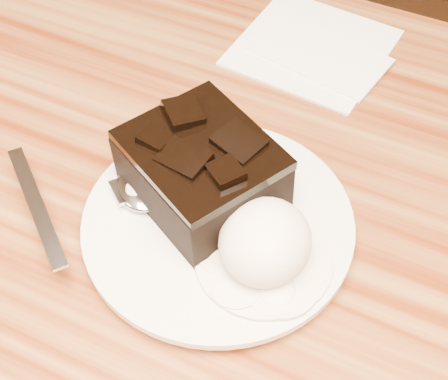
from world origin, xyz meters
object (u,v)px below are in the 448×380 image
at_px(plate, 218,227).
at_px(ice_cream_scoop, 265,242).
at_px(brownie, 202,174).
at_px(spoon, 138,191).
at_px(napkin, 312,46).

height_order(plate, ice_cream_scoop, ice_cream_scoop).
bearing_deg(brownie, spoon, -153.08).
xyz_separation_m(spoon, napkin, (0.05, 0.24, -0.02)).
relative_size(plate, spoon, 1.11).
xyz_separation_m(plate, ice_cream_scoop, (0.04, -0.02, 0.03)).
xyz_separation_m(ice_cream_scoop, spoon, (-0.11, 0.01, -0.02)).
bearing_deg(brownie, ice_cream_scoop, -27.77).
bearing_deg(ice_cream_scoop, plate, 158.35).
height_order(brownie, ice_cream_scoop, same).
bearing_deg(ice_cream_scoop, napkin, 103.00).
relative_size(brownie, spoon, 0.57).
bearing_deg(brownie, plate, -38.53).
bearing_deg(spoon, napkin, 26.48).
bearing_deg(spoon, ice_cream_scoop, -58.18).
relative_size(plate, napkin, 1.50).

